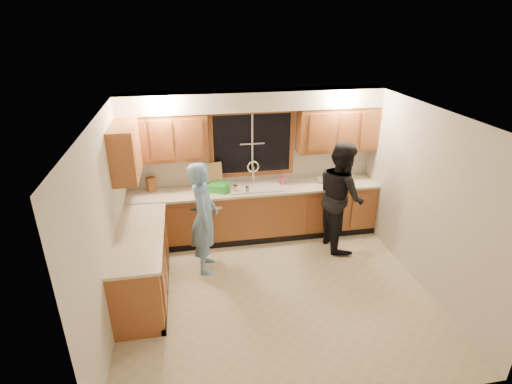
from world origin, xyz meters
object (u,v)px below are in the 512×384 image
man (204,218)px  soap_bottle (282,178)px  woman (341,196)px  bowl (323,180)px  dishwasher (206,219)px  stove (139,289)px  dish_crate (219,187)px  sink (255,190)px  knife_block (151,184)px

man → soap_bottle: 1.69m
woman → bowl: (-0.11, 0.58, 0.05)m
dishwasher → man: size_ratio=0.48×
stove → man: 1.39m
stove → dish_crate: 2.22m
man → woman: bearing=-77.6°
man → dish_crate: 0.88m
man → soap_bottle: (1.39, 0.94, 0.16)m
sink → soap_bottle: 0.51m
woman → dish_crate: 1.99m
stove → woman: (3.10, 1.28, 0.45)m
man → woman: (2.21, 0.30, 0.04)m
sink → dish_crate: sink is taller
sink → soap_bottle: sink is taller
stove → man: (0.89, 0.98, 0.41)m
sink → stove: (-1.80, -1.82, -0.41)m
sink → dishwasher: size_ratio=1.05×
dish_crate → man: bearing=-110.0°
woman → bowl: woman is taller
dishwasher → stove: size_ratio=0.91×
woman → bowl: size_ratio=8.38×
dish_crate → soap_bottle: soap_bottle is taller
dishwasher → stove: bearing=-117.7°
dish_crate → sink: bearing=2.5°
soap_bottle → woman: bearing=-38.1°
sink → stove: size_ratio=0.96×
soap_bottle → bowl: (0.72, -0.07, -0.07)m
dishwasher → man: bearing=-94.2°
sink → man: man is taller
stove → knife_block: bearing=87.2°
woman → bowl: bearing=8.4°
sink → knife_block: (-1.70, 0.16, 0.17)m
bowl → dish_crate: bearing=-178.0°
dishwasher → knife_block: bearing=168.4°
woman → sink: bearing=65.2°
stove → soap_bottle: soap_bottle is taller
dish_crate → dishwasher: bearing=177.0°
man → sink: bearing=-42.5°
dishwasher → man: 0.94m
dishwasher → soap_bottle: (1.33, 0.12, 0.61)m
dishwasher → man: (-0.06, -0.83, 0.45)m
knife_block → bowl: bearing=-28.8°
dish_crate → woman: bearing=-15.1°
sink → woman: (1.30, -0.54, 0.04)m
dish_crate → bowl: bearing=2.0°
dish_crate → stove: bearing=-123.4°
dish_crate → bowl: size_ratio=1.32×
woman → dish_crate: bearing=72.7°
soap_bottle → dish_crate: bearing=-173.2°
stove → dish_crate: dish_crate is taller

